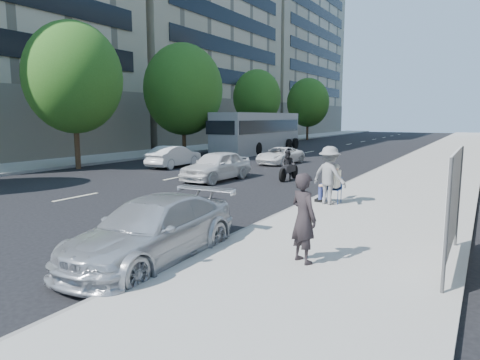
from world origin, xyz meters
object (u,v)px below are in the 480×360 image
Objects in this scene: seated_protester at (332,181)px; bus at (259,133)px; white_sedan_mid at (174,156)px; white_sedan_near at (217,166)px; protest_banner at (453,201)px; motorcycle at (288,167)px; jogger at (329,175)px; pedestrian_woman at (304,218)px; parked_sedan at (152,230)px; white_sedan_far at (280,156)px.

seated_protester is 22.34m from bus.
seated_protester is at bearing 149.57° from white_sedan_mid.
seated_protester is 0.34× the size of white_sedan_mid.
seated_protester is 7.31m from white_sedan_near.
motorcycle is (-7.58, 9.63, -0.76)m from protest_banner.
seated_protester is at bearing -55.74° from motorcycle.
jogger is 1.07× the size of pedestrian_woman.
white_sedan_near is at bearing 145.86° from white_sedan_mid.
parked_sedan is 2.20× the size of motorcycle.
white_sedan_mid is at bearing -130.73° from white_sedan_far.
jogger is 13.51m from white_sedan_mid.
seated_protester reaches higher than motorcycle.
pedestrian_woman is 0.46× the size of white_sedan_far.
protest_banner is 19.21m from white_sedan_mid.
protest_banner reaches higher than parked_sedan.
pedestrian_woman is 18.04m from white_sedan_mid.
jogger is 0.46× the size of white_sedan_near.
white_sedan_mid is at bearing -13.98° from pedestrian_woman.
motorcycle reaches higher than white_sedan_near.
protest_banner reaches higher than white_sedan_mid.
motorcycle is (-3.70, 5.16, -0.46)m from jogger.
white_sedan_near is (-6.60, 3.14, -0.18)m from seated_protester.
bus is (-0.69, 12.16, 1.00)m from white_sedan_mid.
jogger reaches higher than pedestrian_woman.
protest_banner reaches higher than motorcycle.
white_sedan_near is (-7.99, 9.12, -0.34)m from pedestrian_woman.
motorcycle is at bearing -36.40° from jogger.
protest_banner is 19.23m from white_sedan_far.
white_sedan_mid is (-5.14, 3.24, -0.06)m from white_sedan_near.
seated_protester is 13.10m from white_sedan_far.
bus is at bearing -88.64° from white_sedan_mid.
seated_protester is 0.34× the size of white_sedan_far.
parked_sedan reaches higher than white_sedan_mid.
seated_protester is at bearing -53.15° from white_sedan_far.
white_sedan_mid is 12.22m from bus.
motorcycle is at bearing 98.06° from parked_sedan.
parked_sedan is at bearing -60.56° from white_sedan_near.
white_sedan_mid is 1.01× the size of white_sedan_far.
pedestrian_woman is at bearing 134.83° from white_sedan_mid.
pedestrian_woman reaches higher than white_sedan_far.
pedestrian_woman is at bearing -45.89° from white_sedan_near.
protest_banner is at bearing -34.10° from white_sedan_near.
white_sedan_far is (-8.38, 17.06, -0.50)m from pedestrian_woman.
protest_banner is 0.75× the size of white_sedan_near.
parked_sedan is at bearing 50.20° from pedestrian_woman.
jogger is 0.49× the size of white_sedan_far.
white_sedan_mid is at bearing 151.47° from seated_protester.
white_sedan_near reaches higher than parked_sedan.
bus reaches higher than jogger.
protest_banner is at bearing -50.73° from seated_protester.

